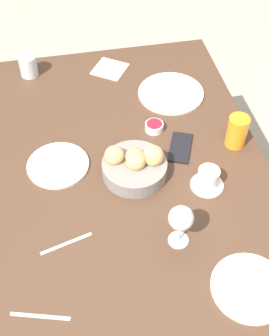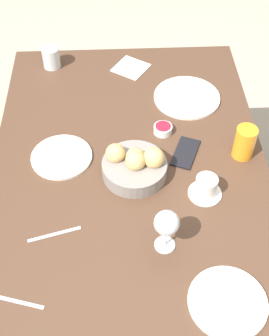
# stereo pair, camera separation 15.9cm
# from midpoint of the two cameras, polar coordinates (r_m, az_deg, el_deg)

# --- Properties ---
(ground_plane) EXTENTS (10.00, 10.00, 0.00)m
(ground_plane) POSITION_cam_midpoint_polar(r_m,az_deg,el_deg) (2.18, -2.37, -13.81)
(ground_plane) COLOR #A89E89
(dining_table) EXTENTS (1.58, 0.97, 0.71)m
(dining_table) POSITION_cam_midpoint_polar(r_m,az_deg,el_deg) (1.66, -3.04, -3.50)
(dining_table) COLOR #4C3323
(dining_table) RESTS_ON ground_plane
(bread_basket) EXTENTS (0.22, 0.22, 0.11)m
(bread_basket) POSITION_cam_midpoint_polar(r_m,az_deg,el_deg) (1.59, -2.82, 0.23)
(bread_basket) COLOR gray
(bread_basket) RESTS_ON dining_table
(plate_near_left) EXTENTS (0.22, 0.22, 0.01)m
(plate_near_left) POSITION_cam_midpoint_polar(r_m,az_deg,el_deg) (1.39, 10.61, -14.36)
(plate_near_left) COLOR silver
(plate_near_left) RESTS_ON dining_table
(plate_near_right) EXTENTS (0.27, 0.27, 0.01)m
(plate_near_right) POSITION_cam_midpoint_polar(r_m,az_deg,el_deg) (1.93, 2.08, 9.01)
(plate_near_right) COLOR silver
(plate_near_right) RESTS_ON dining_table
(plate_far_center) EXTENTS (0.22, 0.22, 0.01)m
(plate_far_center) POSITION_cam_midpoint_polar(r_m,az_deg,el_deg) (1.67, -12.02, 0.20)
(plate_far_center) COLOR silver
(plate_far_center) RESTS_ON dining_table
(juice_glass) EXTENTS (0.07, 0.07, 0.12)m
(juice_glass) POSITION_cam_midpoint_polar(r_m,az_deg,el_deg) (1.70, 9.80, 4.29)
(juice_glass) COLOR orange
(juice_glass) RESTS_ON dining_table
(water_tumbler) EXTENTS (0.07, 0.07, 0.09)m
(water_tumbler) POSITION_cam_midpoint_polar(r_m,az_deg,el_deg) (2.07, -15.03, 11.84)
(water_tumbler) COLOR silver
(water_tumbler) RESTS_ON dining_table
(wine_glass) EXTENTS (0.08, 0.08, 0.16)m
(wine_glass) POSITION_cam_midpoint_polar(r_m,az_deg,el_deg) (1.36, 2.33, -6.46)
(wine_glass) COLOR silver
(wine_glass) RESTS_ON dining_table
(coffee_cup) EXTENTS (0.11, 0.11, 0.08)m
(coffee_cup) POSITION_cam_midpoint_polar(r_m,az_deg,el_deg) (1.56, 6.08, -1.51)
(coffee_cup) COLOR white
(coffee_cup) RESTS_ON dining_table
(jam_bowl_berry) EXTENTS (0.07, 0.07, 0.03)m
(jam_bowl_berry) POSITION_cam_midpoint_polar(r_m,az_deg,el_deg) (1.76, -0.18, 4.94)
(jam_bowl_berry) COLOR white
(jam_bowl_berry) RESTS_ON dining_table
(fork_silver) EXTENTS (0.06, 0.16, 0.00)m
(fork_silver) POSITION_cam_midpoint_polar(r_m,az_deg,el_deg) (1.37, -14.85, -17.31)
(fork_silver) COLOR #B7B7BC
(fork_silver) RESTS_ON dining_table
(knife_silver) EXTENTS (0.05, 0.16, 0.00)m
(knife_silver) POSITION_cam_midpoint_polar(r_m,az_deg,el_deg) (1.47, -11.43, -9.23)
(knife_silver) COLOR #B7B7BC
(knife_silver) RESTS_ON dining_table
(napkin) EXTENTS (0.18, 0.18, 0.00)m
(napkin) POSITION_cam_midpoint_polar(r_m,az_deg,el_deg) (2.07, -5.28, 11.83)
(napkin) COLOR white
(napkin) RESTS_ON dining_table
(cell_phone) EXTENTS (0.17, 0.13, 0.01)m
(cell_phone) POSITION_cam_midpoint_polar(r_m,az_deg,el_deg) (1.70, 2.95, 2.37)
(cell_phone) COLOR black
(cell_phone) RESTS_ON dining_table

